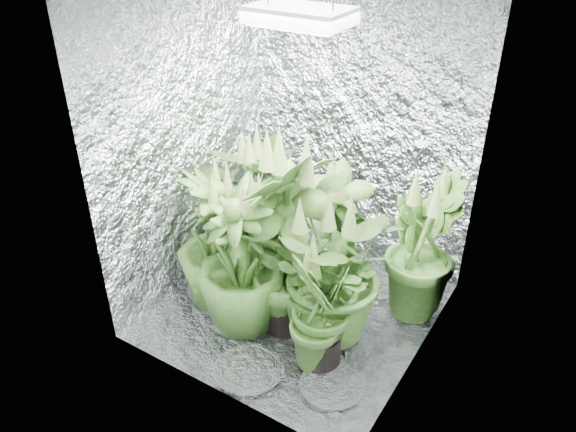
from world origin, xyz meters
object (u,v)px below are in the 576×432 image
(grow_lamp, at_px, (299,16))
(plant_g, at_px, (320,313))
(plant_c, at_px, (422,249))
(plant_d, at_px, (216,243))
(plant_a, at_px, (250,198))
(circulation_fan, at_px, (410,292))
(plant_b, at_px, (338,231))
(plant_e, at_px, (326,273))
(plant_f, at_px, (285,242))
(plant_h, at_px, (241,260))

(grow_lamp, height_order, plant_g, grow_lamp)
(grow_lamp, height_order, plant_c, grow_lamp)
(plant_d, bearing_deg, grow_lamp, 21.11)
(plant_a, distance_m, plant_d, 0.56)
(grow_lamp, bearing_deg, plant_c, 32.44)
(plant_a, distance_m, circulation_fan, 1.26)
(plant_a, height_order, plant_b, plant_a)
(plant_c, distance_m, plant_e, 0.65)
(plant_a, height_order, plant_d, plant_a)
(grow_lamp, bearing_deg, plant_e, -24.36)
(plant_d, relative_size, plant_g, 1.18)
(plant_f, height_order, circulation_fan, plant_f)
(circulation_fan, bearing_deg, plant_a, -161.47)
(plant_f, bearing_deg, plant_a, 140.59)
(plant_f, height_order, plant_h, plant_f)
(plant_a, height_order, circulation_fan, plant_a)
(plant_b, height_order, plant_e, plant_e)
(plant_b, bearing_deg, plant_a, -178.00)
(grow_lamp, distance_m, plant_g, 1.53)
(plant_c, height_order, plant_e, plant_c)
(plant_d, xyz_separation_m, plant_g, (0.83, -0.15, -0.08))
(plant_d, height_order, plant_e, plant_e)
(plant_e, xyz_separation_m, plant_f, (-0.26, -0.02, 0.13))
(plant_f, bearing_deg, plant_g, -29.44)
(plant_c, height_order, circulation_fan, plant_c)
(grow_lamp, xyz_separation_m, circulation_fan, (0.61, 0.38, -1.68))
(plant_c, bearing_deg, grow_lamp, -147.56)
(grow_lamp, bearing_deg, circulation_fan, 32.21)
(plant_f, bearing_deg, circulation_fan, 40.81)
(grow_lamp, bearing_deg, plant_g, -43.61)
(plant_e, relative_size, plant_h, 1.04)
(plant_c, relative_size, plant_f, 0.78)
(plant_e, relative_size, circulation_fan, 3.15)
(plant_e, height_order, plant_g, plant_e)
(plant_d, distance_m, plant_e, 0.75)
(plant_c, bearing_deg, plant_b, -177.31)
(plant_c, xyz_separation_m, plant_g, (-0.29, -0.74, -0.10))
(plant_c, xyz_separation_m, plant_h, (-0.85, -0.69, 0.01))
(grow_lamp, relative_size, plant_h, 0.48)
(plant_h, height_order, circulation_fan, plant_h)
(plant_h, xyz_separation_m, circulation_fan, (0.82, 0.67, -0.34))
(plant_d, relative_size, plant_e, 0.91)
(plant_h, bearing_deg, grow_lamp, 53.76)
(plant_a, height_order, plant_h, plant_h)
(plant_h, bearing_deg, plant_g, -5.25)
(plant_g, bearing_deg, grow_lamp, 136.39)
(plant_c, relative_size, plant_g, 1.22)
(grow_lamp, relative_size, plant_d, 0.51)
(plant_a, distance_m, plant_g, 1.18)
(plant_a, relative_size, plant_d, 1.04)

